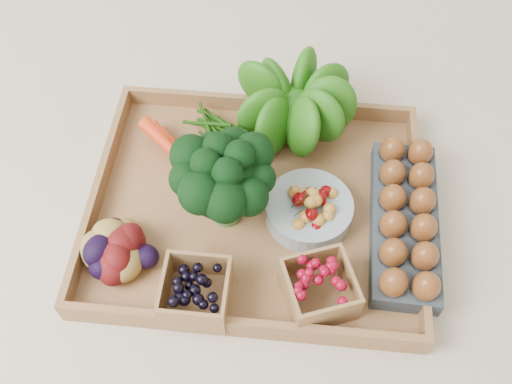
# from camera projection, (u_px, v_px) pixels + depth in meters

# --- Properties ---
(ground) EXTENTS (4.00, 4.00, 0.00)m
(ground) POSITION_uv_depth(u_px,v_px,m) (256.00, 211.00, 0.98)
(ground) COLOR beige
(ground) RESTS_ON ground
(tray) EXTENTS (0.55, 0.45, 0.01)m
(tray) POSITION_uv_depth(u_px,v_px,m) (256.00, 209.00, 0.98)
(tray) COLOR olive
(tray) RESTS_ON ground
(carrots) EXTENTS (0.18, 0.13, 0.04)m
(carrots) POSITION_uv_depth(u_px,v_px,m) (179.00, 160.00, 1.00)
(carrots) COLOR red
(carrots) RESTS_ON tray
(lettuce) EXTENTS (0.15, 0.15, 0.15)m
(lettuce) POSITION_uv_depth(u_px,v_px,m) (293.00, 101.00, 1.01)
(lettuce) COLOR #26560D
(lettuce) RESTS_ON tray
(broccoli) EXTENTS (0.16, 0.16, 0.13)m
(broccoli) POSITION_uv_depth(u_px,v_px,m) (225.00, 194.00, 0.91)
(broccoli) COLOR black
(broccoli) RESTS_ON tray
(cherry_bowl) EXTENTS (0.14, 0.14, 0.04)m
(cherry_bowl) POSITION_uv_depth(u_px,v_px,m) (309.00, 210.00, 0.94)
(cherry_bowl) COLOR #8C9EA5
(cherry_bowl) RESTS_ON tray
(egg_carton) EXTENTS (0.11, 0.30, 0.04)m
(egg_carton) POSITION_uv_depth(u_px,v_px,m) (404.00, 223.00, 0.93)
(egg_carton) COLOR #363C45
(egg_carton) RESTS_ON tray
(potatoes) EXTENTS (0.15, 0.15, 0.09)m
(potatoes) POSITION_uv_depth(u_px,v_px,m) (113.00, 244.00, 0.88)
(potatoes) COLOR #470B0C
(potatoes) RESTS_ON tray
(punnet_blackberry) EXTENTS (0.10, 0.10, 0.07)m
(punnet_blackberry) POSITION_uv_depth(u_px,v_px,m) (196.00, 292.00, 0.85)
(punnet_blackberry) COLOR black
(punnet_blackberry) RESTS_ON tray
(punnet_raspberry) EXTENTS (0.13, 0.13, 0.07)m
(punnet_raspberry) POSITION_uv_depth(u_px,v_px,m) (319.00, 289.00, 0.85)
(punnet_raspberry) COLOR maroon
(punnet_raspberry) RESTS_ON tray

